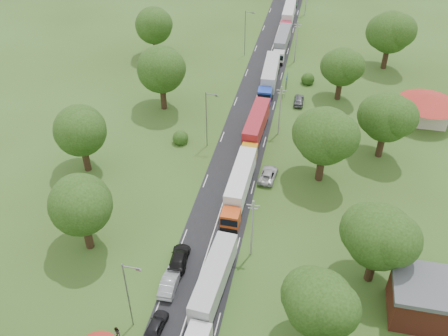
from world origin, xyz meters
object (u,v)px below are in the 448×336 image
(info_sign, at_px, (287,79))
(truck_0, at_px, (212,287))
(car_lane_mid, at_px, (170,282))
(car_lane_front, at_px, (156,325))

(info_sign, height_order, truck_0, info_sign)
(truck_0, bearing_deg, info_sign, 86.61)
(info_sign, xyz_separation_m, car_lane_mid, (-8.20, -49.07, -2.17))
(car_lane_front, height_order, car_lane_mid, car_lane_mid)
(truck_0, height_order, car_lane_mid, truck_0)
(truck_0, relative_size, car_lane_mid, 2.90)
(truck_0, xyz_separation_m, car_lane_mid, (-5.25, 0.70, -1.32))
(car_lane_front, bearing_deg, truck_0, -129.80)
(truck_0, relative_size, car_lane_front, 3.51)
(info_sign, xyz_separation_m, car_lane_front, (-8.00, -55.00, -2.29))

